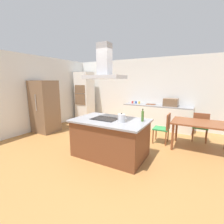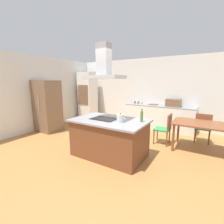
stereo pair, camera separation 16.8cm
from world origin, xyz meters
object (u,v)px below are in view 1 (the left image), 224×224
cutting_board (151,104)px  refrigerator (45,107)px  countertop_microwave (171,102)px  chair_facing_back_wall (200,125)px  chair_at_left_end (164,126)px  coffee_mug_blue (136,102)px  coffee_mug_yellow (139,102)px  range_hood (105,67)px  olive_oil_bottle (143,116)px  coffee_mug_red (132,102)px  cooktop (105,119)px  wall_oven_stack (85,96)px  tea_kettle (122,118)px  dining_table (201,125)px

cutting_board → refrigerator: size_ratio=0.19×
countertop_microwave → cutting_board: 0.76m
refrigerator → chair_facing_back_wall: size_ratio=2.04×
countertop_microwave → chair_at_left_end: bearing=-86.4°
coffee_mug_blue → coffee_mug_yellow: (0.15, -0.00, 0.00)m
range_hood → olive_oil_bottle: bearing=14.1°
coffee_mug_red → range_hood: size_ratio=0.10×
cooktop → chair_at_left_end: (1.13, 1.44, -0.40)m
coffee_mug_blue → wall_oven_stack: size_ratio=0.04×
chair_at_left_end → range_hood: 2.42m
wall_oven_stack → range_hood: size_ratio=2.44×
coffee_mug_red → cutting_board: (0.77, 0.01, -0.04)m
refrigerator → chair_at_left_end: refrigerator is taller
coffee_mug_blue → range_hood: (0.34, -2.96, 1.16)m
cooktop → cutting_board: bearing=84.3°
wall_oven_stack → cutting_board: bearing=5.3°
coffee_mug_red → chair_facing_back_wall: size_ratio=0.10×
coffee_mug_red → chair_facing_back_wall: (2.52, -0.82, -0.44)m
tea_kettle → cutting_board: bearing=93.6°
cooktop → refrigerator: 2.88m
chair_at_left_end → chair_facing_back_wall: (0.92, 0.67, 0.00)m
cooktop → range_hood: bearing=0.0°
coffee_mug_blue → chair_facing_back_wall: size_ratio=0.10×
coffee_mug_red → tea_kettle: bearing=-72.3°
cooktop → cutting_board: 2.94m
tea_kettle → refrigerator: refrigerator is taller
chair_at_left_end → countertop_microwave: bearing=93.6°
olive_oil_bottle → coffee_mug_yellow: (-1.06, 2.74, -0.08)m
cutting_board → dining_table: 2.31m
coffee_mug_yellow → refrigerator: refrigerator is taller
tea_kettle → coffee_mug_blue: bearing=105.2°
coffee_mug_yellow → chair_facing_back_wall: coffee_mug_yellow is taller
dining_table → tea_kettle: bearing=-136.0°
countertop_microwave → coffee_mug_yellow: countertop_microwave is taller
tea_kettle → countertop_microwave: 3.00m
cutting_board → wall_oven_stack: bearing=-174.7°
coffee_mug_yellow → dining_table: size_ratio=0.06×
wall_oven_stack → range_hood: 3.95m
coffee_mug_yellow → tea_kettle: bearing=-77.4°
range_hood → refrigerator: bearing=169.8°
coffee_mug_yellow → dining_table: 2.72m
cooktop → coffee_mug_blue: (-0.34, 2.96, 0.04)m
dining_table → range_hood: 2.88m
coffee_mug_red → cooktop: bearing=-80.8°
tea_kettle → wall_oven_stack: 4.23m
olive_oil_bottle → wall_oven_stack: wall_oven_stack is taller
countertop_microwave → coffee_mug_yellow: (-1.23, 0.08, -0.09)m
coffee_mug_yellow → refrigerator: bearing=-137.1°
coffee_mug_yellow → refrigerator: 3.60m
tea_kettle → chair_facing_back_wall: tea_kettle is taller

